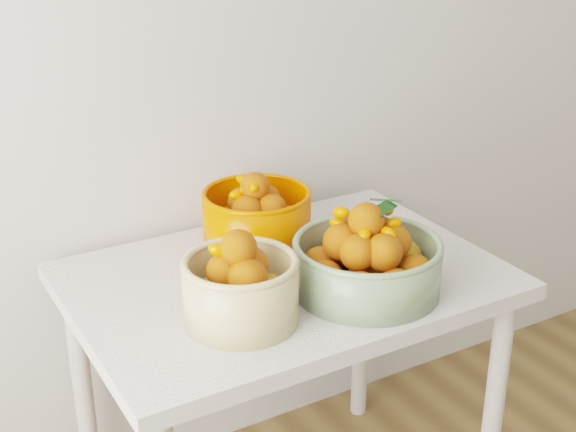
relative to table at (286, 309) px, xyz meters
name	(u,v)px	position (x,y,z in m)	size (l,w,h in m)	color
table	(286,309)	(0.00, 0.00, 0.00)	(1.00, 0.70, 0.75)	silver
bowl_cream	(241,288)	(-0.19, -0.14, 0.18)	(0.27, 0.27, 0.21)	#D3BB7E
bowl_green	(367,261)	(0.12, -0.16, 0.17)	(0.41, 0.41, 0.22)	gray
bowl_orange	(257,217)	(0.02, 0.17, 0.17)	(0.36, 0.36, 0.20)	#EE4F00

